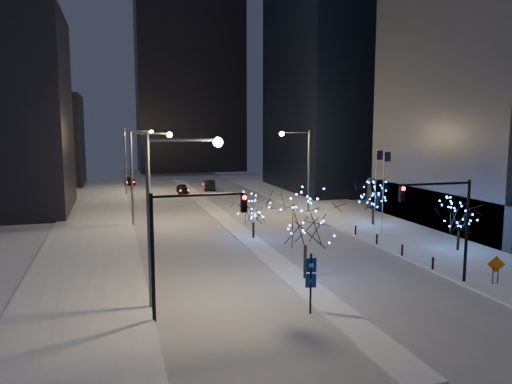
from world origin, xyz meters
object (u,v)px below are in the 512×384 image
object	(u,v)px
car_near	(183,189)
holiday_tree_plaza_far	(374,197)
traffic_signal_east	(447,215)
street_lamp_w_mid	(142,164)
traffic_signal_west	(182,234)
construction_sign	(496,267)
car_mid	(209,185)
holiday_tree_median_near	(306,221)
car_far	(130,181)
street_lamp_w_far	(132,152)
street_lamp_east	(302,160)
wayfinding_sign	(311,277)
street_lamp_w_near	(168,197)
holiday_tree_median_far	(253,209)
holiday_tree_plaza_near	(459,217)

from	to	relation	value
car_near	holiday_tree_plaza_far	distance (m)	35.11
holiday_tree_plaza_far	traffic_signal_east	bearing A→B (deg)	-105.77
street_lamp_w_mid	holiday_tree_plaza_far	size ratio (longest dim) A/B	2.20
traffic_signal_west	construction_sign	xyz separation A→B (m)	(20.59, 0.03, -3.49)
holiday_tree_plaza_far	car_mid	bearing A→B (deg)	107.80
traffic_signal_west	holiday_tree_median_near	size ratio (longest dim) A/B	1.15
car_far	traffic_signal_west	bearing A→B (deg)	-89.40
traffic_signal_east	street_lamp_w_far	bearing A→B (deg)	109.32
traffic_signal_west	car_near	world-z (taller)	traffic_signal_west
street_lamp_east	car_mid	bearing A→B (deg)	105.45
street_lamp_w_far	car_near	bearing A→B (deg)	-4.88
car_far	construction_sign	bearing A→B (deg)	-71.95
construction_sign	holiday_tree_plaza_far	bearing A→B (deg)	105.37
wayfinding_sign	construction_sign	distance (m)	13.72
car_mid	construction_sign	size ratio (longest dim) A/B	2.65
traffic_signal_east	holiday_tree_median_near	bearing A→B (deg)	156.90
traffic_signal_east	car_mid	size ratio (longest dim) A/B	1.41
street_lamp_w_near	traffic_signal_east	bearing A→B (deg)	-3.21
street_lamp_east	street_lamp_w_near	bearing A→B (deg)	-124.19
holiday_tree_median_far	car_near	bearing A→B (deg)	93.39
traffic_signal_east	holiday_tree_median_near	world-z (taller)	traffic_signal_east
street_lamp_w_near	traffic_signal_east	world-z (taller)	street_lamp_w_near
street_lamp_w_far	holiday_tree_plaza_near	xyz separation A→B (m)	(24.62, -43.72, -3.51)
street_lamp_w_mid	construction_sign	xyz separation A→B (m)	(21.09, -26.97, -5.23)
car_near	holiday_tree_median_far	bearing A→B (deg)	-85.65
car_near	traffic_signal_east	bearing A→B (deg)	-77.33
holiday_tree_median_near	holiday_tree_median_far	bearing A→B (deg)	90.00
car_far	holiday_tree_median_near	xyz separation A→B (m)	(9.50, -60.73, 3.52)
traffic_signal_west	car_mid	distance (m)	55.87
street_lamp_w_near	holiday_tree_median_far	size ratio (longest dim) A/B	2.28
holiday_tree_median_far	wayfinding_sign	size ratio (longest dim) A/B	1.26
traffic_signal_east	car_mid	distance (m)	53.92
holiday_tree_median_far	traffic_signal_west	bearing A→B (deg)	-116.97
street_lamp_w_near	car_far	size ratio (longest dim) A/B	2.29
car_mid	street_lamp_w_mid	bearing A→B (deg)	73.23
construction_sign	street_lamp_w_near	bearing A→B (deg)	-163.74
holiday_tree_plaza_far	holiday_tree_plaza_near	bearing A→B (deg)	-83.57
car_far	holiday_tree_median_near	distance (m)	61.57
street_lamp_w_mid	wayfinding_sign	bearing A→B (deg)	-75.23
holiday_tree_median_near	street_lamp_w_near	bearing A→B (deg)	-164.62
holiday_tree_median_far	holiday_tree_plaza_far	bearing A→B (deg)	10.48
car_near	street_lamp_w_near	bearing A→B (deg)	-97.61
street_lamp_w_far	traffic_signal_west	bearing A→B (deg)	-89.45
street_lamp_east	car_far	bearing A→B (deg)	118.38
holiday_tree_plaza_near	wayfinding_sign	bearing A→B (deg)	-150.97
street_lamp_w_near	holiday_tree_plaza_far	xyz separation A→B (m)	(23.28, 18.13, -3.41)
holiday_tree_plaza_near	holiday_tree_median_far	bearing A→B (deg)	148.54
traffic_signal_west	traffic_signal_east	xyz separation A→B (m)	(17.38, 1.00, 0.00)
street_lamp_w_near	car_mid	bearing A→B (deg)	76.85
traffic_signal_east	wayfinding_sign	size ratio (longest dim) A/B	2.02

